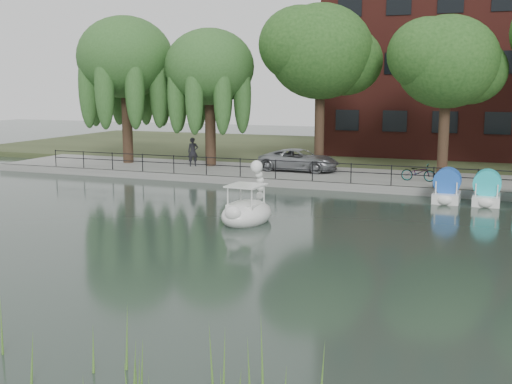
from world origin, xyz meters
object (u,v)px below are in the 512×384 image
Objects in this scene: swan_boat at (247,209)px; bicycle at (418,171)px; minivan at (299,158)px; pedestrian at (193,150)px.

bicycle is at bearing 67.71° from swan_boat.
minivan reaches higher than bicycle.
minivan is at bearing 101.69° from swan_boat.
bicycle is (6.81, -1.48, -0.22)m from minivan.
minivan is 6.97m from bicycle.
bicycle is 0.60× the size of swan_boat.
pedestrian reaches higher than bicycle.
minivan is 6.60m from pedestrian.
pedestrian is (-13.40, 1.21, 0.49)m from bicycle.
pedestrian is 0.69× the size of swan_boat.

